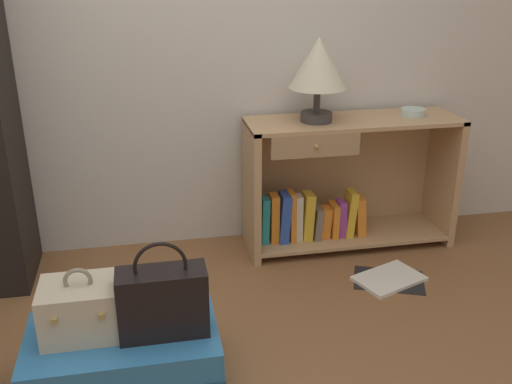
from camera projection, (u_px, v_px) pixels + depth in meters
back_wall at (164, 13)px, 3.05m from camera, size 6.40×0.10×2.60m
bookshelf at (340, 186)px, 3.35m from camera, size 1.18×0.39×0.75m
table_lamp at (318, 66)px, 3.04m from camera, size 0.30×0.30×0.44m
bowl at (413, 112)px, 3.25m from camera, size 0.14×0.14×0.04m
suitcase_large at (124, 358)px, 2.29m from camera, size 0.74×0.46×0.24m
train_case at (81, 309)px, 2.21m from camera, size 0.30×0.24×0.28m
handbag at (163, 301)px, 2.19m from camera, size 0.33×0.14×0.39m
open_book_on_floor at (389, 279)px, 3.07m from camera, size 0.42×0.36×0.02m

